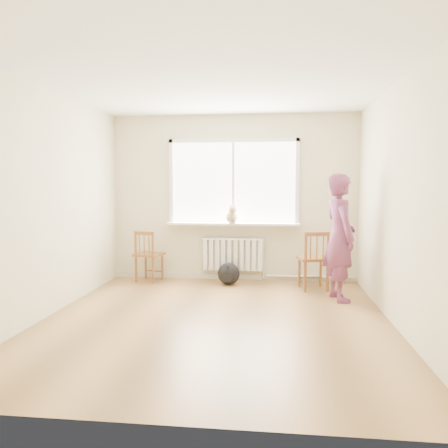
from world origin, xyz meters
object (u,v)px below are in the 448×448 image
(chair_left, at_px, (148,256))
(cat, at_px, (232,215))
(person, at_px, (340,237))
(backpack, at_px, (229,274))
(chair_right, at_px, (314,260))

(chair_left, height_order, cat, cat)
(person, bearing_deg, chair_left, 60.69)
(person, bearing_deg, cat, 44.60)
(chair_left, distance_m, backpack, 1.35)
(chair_left, height_order, chair_right, chair_right)
(chair_left, relative_size, cat, 1.81)
(chair_left, distance_m, chair_right, 2.64)
(cat, bearing_deg, chair_left, 175.21)
(chair_right, relative_size, backpack, 2.53)
(person, relative_size, cat, 3.75)
(cat, height_order, backpack, cat)
(chair_right, height_order, cat, cat)
(backpack, bearing_deg, cat, 83.58)
(chair_right, distance_m, cat, 1.49)
(backpack, bearing_deg, chair_left, 176.64)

